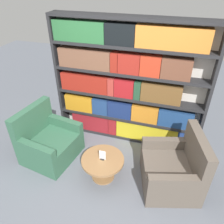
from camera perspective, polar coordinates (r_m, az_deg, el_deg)
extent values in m
plane|color=slate|center=(3.70, -2.32, -20.23)|extent=(14.00, 14.00, 0.00)
cube|color=silver|center=(4.15, 4.68, 7.69)|extent=(2.82, 0.05, 2.38)
cube|color=#262628|center=(4.52, -13.30, 9.12)|extent=(0.05, 0.30, 2.38)
cube|color=#262628|center=(4.01, 23.94, 3.76)|extent=(0.05, 0.30, 2.38)
cube|color=#262628|center=(4.67, 3.68, -5.90)|extent=(2.72, 0.30, 0.05)
cube|color=#262628|center=(4.40, 3.89, -1.37)|extent=(2.72, 0.30, 0.05)
cube|color=#262628|center=(4.15, 4.13, 4.02)|extent=(2.72, 0.30, 0.05)
cube|color=#262628|center=(3.94, 4.41, 10.05)|extent=(2.72, 0.30, 0.05)
cube|color=#262628|center=(3.78, 4.73, 16.68)|extent=(2.72, 0.30, 0.05)
cube|color=#262628|center=(3.67, 5.08, 23.41)|extent=(2.72, 0.30, 0.05)
cube|color=maroon|center=(4.71, -5.32, -2.31)|extent=(0.80, 0.20, 0.38)
cube|color=maroon|center=(4.58, 0.39, -3.39)|extent=(0.17, 0.20, 0.38)
cube|color=gold|center=(4.47, 8.96, -4.93)|extent=(1.20, 0.20, 0.38)
cube|color=navy|center=(4.47, 18.74, -6.54)|extent=(0.32, 0.20, 0.38)
cube|color=orange|center=(4.56, -8.32, 2.58)|extent=(0.59, 0.20, 0.34)
cube|color=navy|center=(4.41, -2.89, 1.69)|extent=(0.31, 0.20, 0.34)
cube|color=navy|center=(4.30, 2.15, 0.86)|extent=(0.48, 0.20, 0.34)
cube|color=orange|center=(4.22, 8.65, -0.22)|extent=(0.50, 0.20, 0.34)
cube|color=navy|center=(4.21, 16.27, -1.49)|extent=(0.62, 0.20, 0.34)
cube|color=maroon|center=(4.28, -6.98, 7.78)|extent=(0.94, 0.20, 0.34)
cube|color=#AD342C|center=(4.11, -0.03, 6.88)|extent=(0.12, 0.20, 0.34)
cube|color=#A51A1F|center=(4.05, 3.33, 6.41)|extent=(0.36, 0.20, 0.34)
cube|color=#234730|center=(4.00, 6.77, 5.89)|extent=(0.12, 0.20, 0.34)
cube|color=brown|center=(3.96, 12.74, 4.96)|extent=(0.70, 0.20, 0.34)
cube|color=brown|center=(4.09, -7.01, 13.75)|extent=(0.98, 0.20, 0.34)
cube|color=maroon|center=(3.90, 0.82, 13.02)|extent=(0.13, 0.20, 0.34)
cube|color=maroon|center=(3.84, 4.61, 12.58)|extent=(0.37, 0.20, 0.34)
cube|color=red|center=(3.78, 10.10, 11.85)|extent=(0.34, 0.20, 0.34)
cube|color=brown|center=(3.76, 16.49, 10.86)|extent=(0.48, 0.20, 0.34)
cube|color=#2C6839|center=(3.98, -8.45, 20.25)|extent=(0.93, 0.20, 0.34)
cube|color=black|center=(3.74, 2.27, 19.71)|extent=(0.50, 0.20, 0.34)
cube|color=orange|center=(3.62, 15.53, 18.14)|extent=(1.12, 0.20, 0.34)
cube|color=#336047|center=(4.24, -15.45, -8.84)|extent=(0.97, 1.03, 0.43)
cube|color=#336047|center=(4.15, -20.17, -2.19)|extent=(0.28, 0.93, 0.55)
cube|color=#336047|center=(3.80, -19.10, -9.25)|extent=(0.71, 0.22, 0.18)
cube|color=#336047|center=(4.24, -11.98, -2.92)|extent=(0.71, 0.22, 0.18)
cube|color=brown|center=(3.76, 14.71, -15.41)|extent=(1.06, 1.11, 0.43)
cube|color=brown|center=(3.52, 21.46, -9.73)|extent=(0.39, 0.92, 0.55)
cube|color=brown|center=(3.81, 13.16, -7.92)|extent=(0.71, 0.31, 0.18)
cube|color=brown|center=(3.27, 15.65, -17.14)|extent=(0.71, 0.31, 0.18)
cylinder|color=olive|center=(3.77, -2.38, -14.56)|extent=(0.13, 0.13, 0.37)
cylinder|color=olive|center=(3.90, -2.32, -16.23)|extent=(0.38, 0.38, 0.03)
cylinder|color=olive|center=(3.62, -2.46, -12.38)|extent=(0.70, 0.70, 0.04)
cube|color=black|center=(3.60, -2.47, -12.11)|extent=(0.06, 0.06, 0.01)
cube|color=white|center=(3.54, -2.50, -11.20)|extent=(0.11, 0.01, 0.17)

